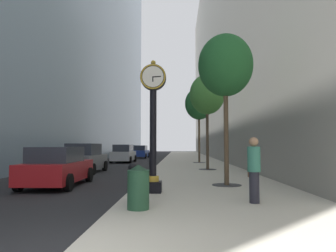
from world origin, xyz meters
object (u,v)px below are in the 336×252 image
(street_clock, at_px, (153,119))
(car_red_mid, at_px, (58,167))
(trash_bin, at_px, (138,186))
(street_tree_near, at_px, (225,66))
(street_tree_mid_far, at_px, (199,104))
(bollard_third, at_px, (152,166))
(car_blue_far, at_px, (140,152))
(car_silver_trailing, at_px, (124,154))
(pedestrian_walking, at_px, (254,168))
(car_grey_near, at_px, (85,159))
(bollard_nearest, at_px, (133,182))
(street_tree_mid_near, at_px, (207,95))

(street_clock, distance_m, car_red_mid, 5.06)
(car_red_mid, bearing_deg, trash_bin, -52.73)
(street_tree_near, relative_size, street_tree_mid_far, 0.88)
(street_clock, xyz_separation_m, street_tree_near, (2.64, 1.92, 2.20))
(street_clock, xyz_separation_m, car_red_mid, (-4.06, 2.49, -1.72))
(bollard_third, distance_m, street_tree_near, 5.51)
(car_blue_far, distance_m, car_silver_trailing, 10.31)
(car_red_mid, bearing_deg, street_clock, -31.54)
(street_tree_near, bearing_deg, street_tree_mid_far, 90.00)
(pedestrian_walking, distance_m, car_grey_near, 12.96)
(bollard_nearest, height_order, car_red_mid, car_red_mid)
(bollard_third, relative_size, street_tree_mid_far, 0.16)
(car_grey_near, height_order, car_blue_far, car_grey_near)
(bollard_third, xyz_separation_m, street_tree_mid_near, (3.03, 5.54, 4.14))
(car_grey_near, bearing_deg, pedestrian_walking, -53.96)
(street_tree_mid_near, distance_m, car_grey_near, 8.52)
(trash_bin, height_order, car_blue_far, car_blue_far)
(street_tree_near, height_order, trash_bin, street_tree_near)
(bollard_nearest, relative_size, pedestrian_walking, 0.61)
(car_red_mid, relative_size, car_silver_trailing, 0.97)
(bollard_nearest, xyz_separation_m, bollard_third, (0.00, 6.02, 0.00))
(street_tree_mid_far, relative_size, car_blue_far, 1.53)
(trash_bin, bearing_deg, street_tree_near, 58.82)
(bollard_third, bearing_deg, street_tree_near, -36.71)
(street_tree_near, distance_m, car_red_mid, 7.78)
(street_tree_near, xyz_separation_m, car_blue_far, (-6.73, 28.59, -3.90))
(car_silver_trailing, bearing_deg, pedestrian_walking, -71.70)
(bollard_third, bearing_deg, trash_bin, -87.87)
(street_clock, height_order, car_grey_near, street_clock)
(trash_bin, height_order, car_silver_trailing, car_silver_trailing)
(bollard_third, height_order, car_red_mid, car_red_mid)
(street_clock, relative_size, car_silver_trailing, 0.93)
(bollard_third, distance_m, car_red_mid, 4.04)
(street_clock, xyz_separation_m, street_tree_mid_near, (2.64, 9.72, 2.34))
(street_clock, height_order, street_tree_near, street_tree_near)
(car_blue_far, bearing_deg, street_clock, -82.37)
(car_grey_near, bearing_deg, street_clock, -61.06)
(bollard_third, height_order, street_tree_mid_near, street_tree_mid_near)
(pedestrian_walking, xyz_separation_m, car_blue_far, (-6.89, 32.27, -0.26))
(trash_bin, bearing_deg, street_tree_mid_near, 77.37)
(trash_bin, height_order, pedestrian_walking, pedestrian_walking)
(car_blue_far, bearing_deg, pedestrian_walking, -77.95)
(pedestrian_walking, bearing_deg, car_blue_far, 102.05)
(pedestrian_walking, bearing_deg, bollard_nearest, -178.42)
(street_tree_mid_far, distance_m, car_blue_far, 15.31)
(trash_bin, relative_size, car_silver_trailing, 0.23)
(bollard_third, xyz_separation_m, car_silver_trailing, (-4.07, 16.04, 0.14))
(bollard_nearest, bearing_deg, street_clock, 78.17)
(street_tree_mid_far, xyz_separation_m, car_silver_trailing, (-7.10, 2.70, -4.45))
(street_tree_near, height_order, pedestrian_walking, street_tree_near)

